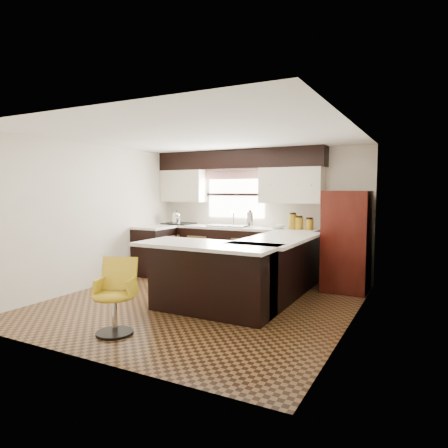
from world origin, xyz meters
The scene contains 30 objects.
floor centered at (0.00, 0.00, 0.00)m, with size 4.40×4.40×0.00m, color #49301A.
ceiling centered at (0.00, 0.00, 2.40)m, with size 4.40×4.40×0.00m, color silver.
wall_back centered at (0.00, 2.20, 1.20)m, with size 4.40×4.40×0.00m, color beige.
wall_front centered at (0.00, -2.20, 1.20)m, with size 4.40×4.40×0.00m, color beige.
wall_left centered at (-2.10, 0.00, 1.20)m, with size 4.40×4.40×0.00m, color beige.
wall_right centered at (2.10, 0.00, 1.20)m, with size 4.40×4.40×0.00m, color beige.
base_cab_back centered at (-0.45, 1.90, 0.45)m, with size 3.30×0.60×0.90m, color black.
base_cab_left centered at (-1.80, 1.25, 0.45)m, with size 0.60×0.70×0.90m, color black.
counter_back centered at (-0.45, 1.90, 0.92)m, with size 3.30×0.60×0.04m, color silver.
counter_left centered at (-1.80, 1.25, 0.92)m, with size 0.60×0.70×0.04m, color silver.
soffit centered at (-0.40, 2.03, 2.22)m, with size 3.40×0.35×0.36m, color black.
upper_cab_left centered at (-1.62, 2.03, 1.72)m, with size 0.94×0.35×0.64m, color beige.
upper_cab_right centered at (0.68, 2.03, 1.72)m, with size 1.14×0.35×0.64m, color beige.
window_pane centered at (-0.50, 2.18, 1.55)m, with size 1.20×0.02×0.90m, color white.
valance centered at (-0.50, 2.14, 1.94)m, with size 1.30×0.06×0.18m, color #D19B93.
sink centered at (-0.50, 1.88, 0.96)m, with size 0.75×0.45×0.03m, color #B2B2B7.
dishwasher centered at (0.55, 1.61, 0.43)m, with size 0.58×0.03×0.78m, color black.
cooktop centered at (-1.65, 1.88, 0.96)m, with size 0.58×0.50×0.03m, color black.
peninsula_long centered at (0.90, 0.62, 0.45)m, with size 0.60×1.95×0.90m, color black.
peninsula_return centered at (0.38, -0.35, 0.45)m, with size 1.65×0.60×0.90m, color black.
counter_pen_long centered at (0.95, 0.62, 0.92)m, with size 0.84×1.95×0.04m, color silver.
counter_pen_return centered at (0.35, -0.44, 0.92)m, with size 1.89×0.84×0.04m, color silver.
refrigerator centered at (1.73, 1.69, 0.81)m, with size 0.70×0.67×1.63m, color #3B0F09.
bar_chair centered at (-0.21, -1.56, 0.43)m, with size 0.46×0.46×0.86m, color gold, non-canonical shape.
kettle centered at (-1.70, 1.88, 1.10)m, with size 0.19×0.19×0.25m, color silver, non-canonical shape.
percolator centered at (-0.07, 1.90, 1.09)m, with size 0.14×0.14×0.29m, color silver.
mixing_bowl centered at (0.48, 1.90, 0.98)m, with size 0.28×0.28×0.07m, color white.
canister_large centered at (0.75, 1.92, 1.08)m, with size 0.14×0.14×0.26m, color #8E6B13.
canister_med centered at (0.87, 1.92, 1.05)m, with size 0.14×0.14×0.21m, color #8E6B13.
canister_small centered at (1.05, 1.92, 1.04)m, with size 0.14×0.14×0.19m, color #8E6B13.
Camera 1 is at (2.95, -4.89, 1.63)m, focal length 32.00 mm.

